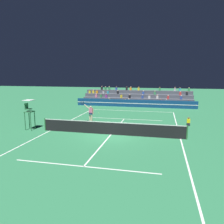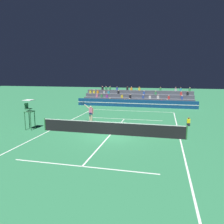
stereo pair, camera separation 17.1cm
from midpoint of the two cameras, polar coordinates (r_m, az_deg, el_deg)
ground_plane at (r=18.05m, az=-0.13°, el=-5.92°), size 120.00×120.00×0.00m
court_lines at (r=18.05m, az=-0.13°, el=-5.90°), size 11.10×23.90×0.01m
tennis_net at (r=17.90m, az=-0.13°, el=-4.24°), size 12.00×0.10×1.10m
sponsor_banner_wall at (r=32.87m, az=6.17°, el=2.25°), size 18.00×0.26×1.10m
bleacher_stand at (r=35.96m, az=6.82°, el=3.37°), size 17.49×3.80×2.83m
umpire_chair at (r=20.68m, az=-20.67°, el=0.36°), size 0.76×0.84×2.67m
ball_kid_courtside at (r=22.22m, az=19.55°, el=-2.58°), size 0.30×0.36×0.84m
tennis_player at (r=22.38m, az=-5.41°, el=-0.26°), size 1.40×0.35×2.24m
tennis_ball at (r=27.61m, az=-3.22°, el=-0.27°), size 0.07×0.07×0.07m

